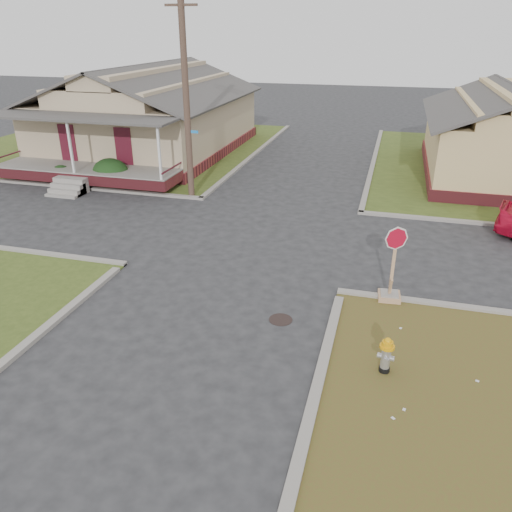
# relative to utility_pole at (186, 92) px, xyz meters

# --- Properties ---
(ground) EXTENTS (120.00, 120.00, 0.00)m
(ground) POSITION_rel_utility_pole_xyz_m (4.20, -8.90, -4.66)
(ground) COLOR #252527
(ground) RESTS_ON ground
(verge_far_left) EXTENTS (19.00, 19.00, 0.05)m
(verge_far_left) POSITION_rel_utility_pole_xyz_m (-8.80, 9.10, -4.64)
(verge_far_left) COLOR #3C4C1B
(verge_far_left) RESTS_ON ground
(curbs) EXTENTS (80.00, 40.00, 0.12)m
(curbs) POSITION_rel_utility_pole_xyz_m (4.20, -3.90, -4.66)
(curbs) COLOR gray
(curbs) RESTS_ON ground
(manhole) EXTENTS (0.64, 0.64, 0.01)m
(manhole) POSITION_rel_utility_pole_xyz_m (6.40, -9.40, -4.66)
(manhole) COLOR black
(manhole) RESTS_ON ground
(corner_house) EXTENTS (10.10, 15.50, 5.30)m
(corner_house) POSITION_rel_utility_pole_xyz_m (-5.80, 7.78, -2.38)
(corner_house) COLOR maroon
(corner_house) RESTS_ON ground
(side_house_yellow) EXTENTS (7.60, 11.60, 4.70)m
(side_house_yellow) POSITION_rel_utility_pole_xyz_m (14.20, 7.60, -2.47)
(side_house_yellow) COLOR maroon
(side_house_yellow) RESTS_ON ground
(utility_pole) EXTENTS (1.80, 0.28, 9.00)m
(utility_pole) POSITION_rel_utility_pole_xyz_m (0.00, 0.00, 0.00)
(utility_pole) COLOR #3A2821
(utility_pole) RESTS_ON ground
(fire_hydrant) EXTENTS (0.33, 0.33, 0.90)m
(fire_hydrant) POSITION_rel_utility_pole_xyz_m (9.18, -10.99, -4.12)
(fire_hydrant) COLOR black
(fire_hydrant) RESTS_ON ground
(stop_sign) EXTENTS (0.64, 0.62, 2.24)m
(stop_sign) POSITION_rel_utility_pole_xyz_m (9.18, -7.52, -4.13)
(stop_sign) COLOR #A27758
(stop_sign) RESTS_ON ground
(hedge_left) EXTENTS (1.24, 1.01, 0.94)m
(hedge_left) POSITION_rel_utility_pole_xyz_m (-7.10, 0.29, -4.14)
(hedge_left) COLOR #163413
(hedge_left) RESTS_ON verge_far_left
(hedge_right) EXTENTS (1.63, 1.33, 1.24)m
(hedge_right) POSITION_rel_utility_pole_xyz_m (-4.46, 0.55, -3.99)
(hedge_right) COLOR #163413
(hedge_right) RESTS_ON verge_far_left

